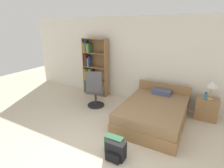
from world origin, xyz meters
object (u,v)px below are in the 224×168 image
water_bottle (206,96)px  backpack_black (115,151)px  bed (154,112)px  nightstand (206,108)px  table_lamp (212,85)px  backpack_green (114,146)px  office_chair (95,90)px  bookshelf (93,68)px

water_bottle → backpack_black: bearing=-119.7°
bed → nightstand: bearing=35.6°
table_lamp → water_bottle: (-0.10, -0.07, -0.29)m
backpack_black → backpack_green: size_ratio=0.99×
bed → backpack_black: 1.63m
bed → water_bottle: size_ratio=10.43×
office_chair → table_lamp: (2.93, 0.79, 0.40)m
bookshelf → bed: bookshelf is taller
bookshelf → water_bottle: bearing=-3.0°
office_chair → backpack_green: office_chair is taller
water_bottle → nightstand: bearing=56.0°
water_bottle → backpack_black: size_ratio=0.53×
nightstand → table_lamp: (0.03, -0.04, 0.66)m
bed → backpack_green: size_ratio=5.52×
office_chair → nightstand: (2.91, 0.83, -0.26)m
nightstand → table_lamp: 0.66m
office_chair → backpack_black: (1.51, -1.59, -0.38)m
bookshelf → backpack_green: 3.30m
bed → backpack_green: bearing=-102.7°
backpack_black → backpack_green: 0.13m
water_bottle → bookshelf: bearing=177.0°
office_chair → backpack_black: office_chair is taller
bed → backpack_green: 1.55m
bookshelf → office_chair: bookshelf is taller
backpack_black → backpack_green: bearing=131.6°
backpack_black → office_chair: bearing=133.4°
bed → table_lamp: size_ratio=4.24×
water_bottle → bed: bearing=-146.3°
water_bottle → backpack_black: water_bottle is taller
bookshelf → backpack_black: size_ratio=5.42×
bed → water_bottle: bearing=33.7°
nightstand → water_bottle: water_bottle is taller
office_chair → backpack_black: size_ratio=3.21×
bookshelf → bed: (2.45, -0.90, -0.68)m
table_lamp → backpack_green: 2.85m
table_lamp → backpack_black: (-1.42, -2.39, -0.78)m
nightstand → backpack_black: (-1.40, -2.43, -0.12)m
backpack_green → bed: bearing=77.3°
office_chair → backpack_green: bearing=-46.5°
office_chair → table_lamp: size_ratio=2.45×
office_chair → table_lamp: office_chair is taller
bookshelf → table_lamp: bearing=-1.9°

